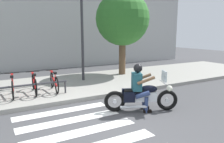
{
  "coord_description": "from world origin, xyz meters",
  "views": [
    {
      "loc": [
        -2.33,
        -4.58,
        2.33
      ],
      "look_at": [
        1.65,
        2.48,
        0.88
      ],
      "focal_mm": 35.05,
      "sensor_mm": 36.0,
      "label": 1
    }
  ],
  "objects_px": {
    "motorcycle": "(142,96)",
    "bicycle_3": "(34,84)",
    "rider": "(139,84)",
    "tree_near_rack": "(123,19)",
    "bicycle_2": "(13,86)",
    "street_lamp": "(82,26)",
    "bike_rack": "(14,88)",
    "bicycle_4": "(54,82)"
  },
  "relations": [
    {
      "from": "motorcycle",
      "to": "tree_near_rack",
      "type": "bearing_deg",
      "value": 64.46
    },
    {
      "from": "motorcycle",
      "to": "bicycle_3",
      "type": "height_order",
      "value": "motorcycle"
    },
    {
      "from": "bicycle_2",
      "to": "bike_rack",
      "type": "distance_m",
      "value": 0.56
    },
    {
      "from": "bicycle_3",
      "to": "street_lamp",
      "type": "height_order",
      "value": "street_lamp"
    },
    {
      "from": "motorcycle",
      "to": "bicycle_3",
      "type": "xyz_separation_m",
      "value": [
        -2.53,
        3.07,
        0.04
      ]
    },
    {
      "from": "bicycle_3",
      "to": "street_lamp",
      "type": "distance_m",
      "value": 3.4
    },
    {
      "from": "rider",
      "to": "bicycle_4",
      "type": "height_order",
      "value": "rider"
    },
    {
      "from": "street_lamp",
      "to": "bike_rack",
      "type": "bearing_deg",
      "value": -150.58
    },
    {
      "from": "street_lamp",
      "to": "rider",
      "type": "bearing_deg",
      "value": -88.98
    },
    {
      "from": "bike_rack",
      "to": "bicycle_3",
      "type": "bearing_deg",
      "value": 37.48
    },
    {
      "from": "bicycle_2",
      "to": "tree_near_rack",
      "type": "xyz_separation_m",
      "value": [
        5.48,
        1.6,
        2.5
      ]
    },
    {
      "from": "motorcycle",
      "to": "bicycle_4",
      "type": "xyz_separation_m",
      "value": [
        -1.8,
        3.07,
        0.04
      ]
    },
    {
      "from": "motorcycle",
      "to": "tree_near_rack",
      "type": "height_order",
      "value": "tree_near_rack"
    },
    {
      "from": "bicycle_3",
      "to": "bike_rack",
      "type": "height_order",
      "value": "bicycle_3"
    },
    {
      "from": "street_lamp",
      "to": "tree_near_rack",
      "type": "relative_size",
      "value": 0.98
    },
    {
      "from": "bike_rack",
      "to": "tree_near_rack",
      "type": "relative_size",
      "value": 0.79
    },
    {
      "from": "rider",
      "to": "tree_near_rack",
      "type": "xyz_separation_m",
      "value": [
        2.3,
        4.63,
        2.18
      ]
    },
    {
      "from": "bicycle_4",
      "to": "bicycle_3",
      "type": "bearing_deg",
      "value": -180.0
    },
    {
      "from": "bicycle_2",
      "to": "street_lamp",
      "type": "xyz_separation_m",
      "value": [
        3.1,
        1.2,
        2.12
      ]
    },
    {
      "from": "bicycle_3",
      "to": "bicycle_4",
      "type": "distance_m",
      "value": 0.72
    },
    {
      "from": "motorcycle",
      "to": "rider",
      "type": "bearing_deg",
      "value": 152.05
    },
    {
      "from": "bike_rack",
      "to": "tree_near_rack",
      "type": "distance_m",
      "value": 6.37
    },
    {
      "from": "tree_near_rack",
      "to": "motorcycle",
      "type": "bearing_deg",
      "value": -115.54
    },
    {
      "from": "bicycle_4",
      "to": "bike_rack",
      "type": "relative_size",
      "value": 0.48
    },
    {
      "from": "bicycle_2",
      "to": "bike_rack",
      "type": "height_order",
      "value": "bicycle_2"
    },
    {
      "from": "rider",
      "to": "bicycle_3",
      "type": "height_order",
      "value": "rider"
    },
    {
      "from": "bicycle_2",
      "to": "tree_near_rack",
      "type": "distance_m",
      "value": 6.23
    },
    {
      "from": "street_lamp",
      "to": "tree_near_rack",
      "type": "bearing_deg",
      "value": 9.56
    },
    {
      "from": "rider",
      "to": "bicycle_3",
      "type": "bearing_deg",
      "value": 128.99
    },
    {
      "from": "bicycle_2",
      "to": "bicycle_4",
      "type": "distance_m",
      "value": 1.45
    },
    {
      "from": "bicycle_2",
      "to": "tree_near_rack",
      "type": "height_order",
      "value": "tree_near_rack"
    },
    {
      "from": "motorcycle",
      "to": "bicycle_3",
      "type": "distance_m",
      "value": 3.98
    },
    {
      "from": "rider",
      "to": "bike_rack",
      "type": "relative_size",
      "value": 0.41
    },
    {
      "from": "rider",
      "to": "street_lamp",
      "type": "height_order",
      "value": "street_lamp"
    },
    {
      "from": "bicycle_3",
      "to": "bicycle_4",
      "type": "xyz_separation_m",
      "value": [
        0.72,
        0.0,
        -0.0
      ]
    },
    {
      "from": "rider",
      "to": "street_lamp",
      "type": "relative_size",
      "value": 0.33
    },
    {
      "from": "motorcycle",
      "to": "street_lamp",
      "type": "height_order",
      "value": "street_lamp"
    },
    {
      "from": "motorcycle",
      "to": "bicycle_3",
      "type": "bearing_deg",
      "value": 129.43
    },
    {
      "from": "motorcycle",
      "to": "street_lamp",
      "type": "bearing_deg",
      "value": 91.94
    },
    {
      "from": "motorcycle",
      "to": "bicycle_2",
      "type": "xyz_separation_m",
      "value": [
        -3.25,
        3.07,
        0.04
      ]
    },
    {
      "from": "bicycle_3",
      "to": "tree_near_rack",
      "type": "relative_size",
      "value": 0.38
    },
    {
      "from": "bike_rack",
      "to": "street_lamp",
      "type": "xyz_separation_m",
      "value": [
        3.1,
        1.75,
        2.05
      ]
    }
  ]
}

